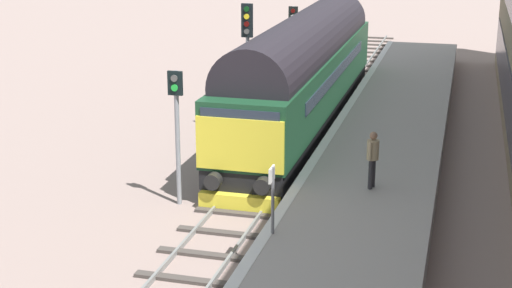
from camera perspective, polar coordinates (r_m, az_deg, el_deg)
name	(u,v)px	position (r m, az deg, el deg)	size (l,w,h in m)	color
ground_plane	(273,169)	(26.82, 1.23, -1.81)	(140.00, 140.00, 0.00)	gray
track_main	(273,167)	(26.80, 1.23, -1.70)	(2.50, 60.00, 0.15)	slate
station_platform	(378,163)	(26.07, 8.93, -1.41)	(4.00, 44.00, 1.01)	#A69F9B
diesel_locomotive	(304,70)	(30.94, 3.53, 5.44)	(2.74, 18.53, 4.68)	black
signal_post_near	(177,122)	(22.96, -5.81, 1.61)	(0.44, 0.22, 4.10)	gray
signal_post_mid	(247,52)	(29.86, -0.63, 6.77)	(0.44, 0.22, 5.18)	gray
signal_post_far	(293,39)	(37.66, 2.72, 7.68)	(0.44, 0.22, 4.15)	gray
platform_number_sign	(272,189)	(18.65, 1.20, -3.32)	(0.10, 0.44, 1.68)	slate
waiting_passenger	(373,154)	(21.99, 8.53, -0.76)	(0.41, 0.50, 1.64)	#2E2C31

